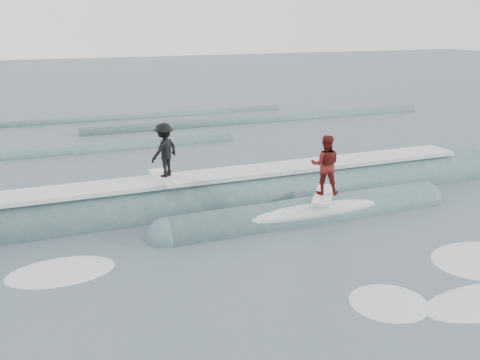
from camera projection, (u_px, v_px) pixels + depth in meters
name	position (u px, v px, depth m)	size (l,w,h in m)	color
ground	(292.00, 257.00, 13.91)	(160.00, 160.00, 0.00)	#3A4B54
breaking_wave	(244.00, 205.00, 17.71)	(22.85, 3.81, 2.06)	#36595B
surfer_black	(164.00, 152.00, 16.65)	(1.25, 2.04, 1.79)	silver
surfer_red	(325.00, 167.00, 16.44)	(1.63, 1.93, 1.96)	white
whitewater	(334.00, 278.00, 12.81)	(13.06, 6.90, 0.10)	silver
far_swells	(156.00, 131.00, 29.81)	(36.86, 8.65, 0.80)	#36595B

